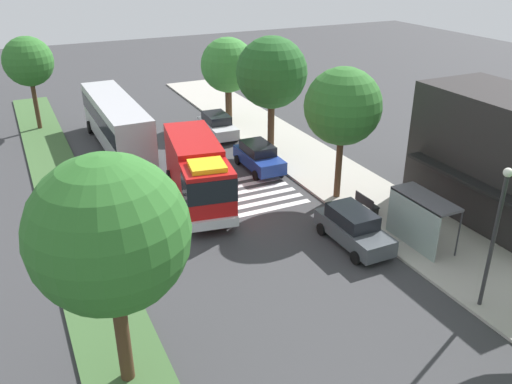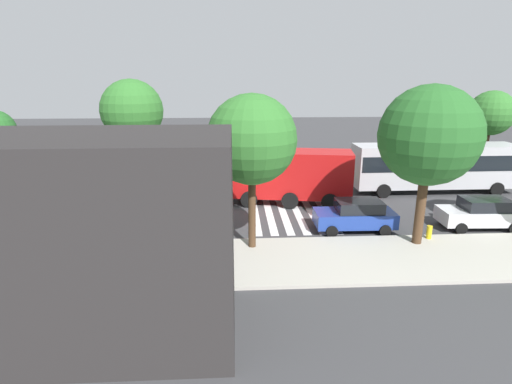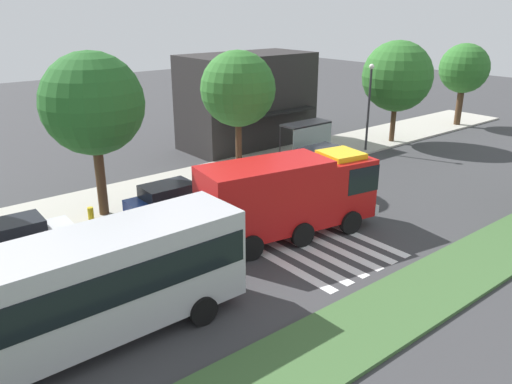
% 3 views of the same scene
% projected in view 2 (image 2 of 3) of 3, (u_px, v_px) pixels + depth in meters
% --- Properties ---
extents(ground_plane, '(120.00, 120.00, 0.00)m').
position_uv_depth(ground_plane, '(255.00, 206.00, 26.76)').
color(ground_plane, '#38383A').
extents(sidewalk, '(60.00, 5.07, 0.14)m').
position_uv_depth(sidewalk, '(265.00, 261.00, 18.63)').
color(sidewalk, '#ADA89E').
rests_on(sidewalk, ground_plane).
extents(median_strip, '(60.00, 3.00, 0.14)m').
position_uv_depth(median_strip, '(251.00, 178.00, 33.87)').
color(median_strip, '#3D6033').
rests_on(median_strip, ground_plane).
extents(crosswalk, '(4.95, 10.67, 0.01)m').
position_uv_depth(crosswalk, '(287.00, 205.00, 26.87)').
color(crosswalk, silver).
rests_on(crosswalk, ground_plane).
extents(fire_truck, '(8.68, 3.84, 3.62)m').
position_uv_depth(fire_truck, '(286.00, 174.00, 26.85)').
color(fire_truck, '#B71414').
rests_on(fire_truck, ground_plane).
extents(parked_car_west, '(4.54, 2.21, 1.75)m').
position_uv_depth(parked_car_west, '(481.00, 213.00, 22.63)').
color(parked_car_west, silver).
rests_on(parked_car_west, ground_plane).
extents(parked_car_mid, '(4.44, 2.09, 1.75)m').
position_uv_depth(parked_car_mid, '(356.00, 215.00, 22.26)').
color(parked_car_mid, navy).
rests_on(parked_car_mid, ground_plane).
extents(parked_car_east, '(4.55, 2.01, 1.82)m').
position_uv_depth(parked_car_east, '(164.00, 218.00, 21.70)').
color(parked_car_east, '#474C51').
rests_on(parked_car_east, ground_plane).
extents(transit_bus, '(11.98, 2.89, 3.57)m').
position_uv_depth(transit_bus, '(435.00, 164.00, 29.43)').
color(transit_bus, '#B2B2B7').
rests_on(transit_bus, ground_plane).
extents(bus_stop_shelter, '(3.50, 1.40, 2.46)m').
position_uv_depth(bus_stop_shelter, '(121.00, 219.00, 18.81)').
color(bus_stop_shelter, '#4C4C51').
rests_on(bus_stop_shelter, sidewalk).
extents(bench_near_shelter, '(1.60, 0.50, 0.90)m').
position_uv_depth(bench_near_shelter, '(207.00, 242.00, 19.38)').
color(bench_near_shelter, black).
rests_on(bench_near_shelter, sidewalk).
extents(street_lamp, '(0.36, 0.36, 6.04)m').
position_uv_depth(street_lamp, '(16.00, 178.00, 18.86)').
color(street_lamp, '#2D2D30').
rests_on(street_lamp, sidewalk).
extents(storefront_building, '(9.69, 5.64, 6.70)m').
position_uv_depth(storefront_building, '(80.00, 240.00, 12.64)').
color(storefront_building, '#282626').
rests_on(storefront_building, ground_plane).
extents(sidewalk_tree_west, '(4.81, 4.81, 7.92)m').
position_uv_depth(sidewalk_tree_west, '(429.00, 136.00, 18.96)').
color(sidewalk_tree_west, '#47301E').
rests_on(sidewalk_tree_west, sidewalk).
extents(sidewalk_tree_center, '(4.26, 4.26, 7.52)m').
position_uv_depth(sidewalk_tree_center, '(252.00, 140.00, 18.56)').
color(sidewalk_tree_center, '#47301E').
rests_on(sidewalk_tree_center, sidewalk).
extents(median_tree_far_west, '(3.73, 3.73, 7.13)m').
position_uv_depth(median_tree_far_west, '(491.00, 113.00, 33.44)').
color(median_tree_far_west, '#47301E').
rests_on(median_tree_far_west, median_strip).
extents(median_tree_west, '(4.94, 4.94, 8.07)m').
position_uv_depth(median_tree_west, '(132.00, 111.00, 31.80)').
color(median_tree_west, '#47301E').
rests_on(median_tree_west, median_strip).
extents(fire_hydrant, '(0.28, 0.28, 0.70)m').
position_uv_depth(fire_hydrant, '(429.00, 232.00, 20.92)').
color(fire_hydrant, gold).
rests_on(fire_hydrant, sidewalk).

